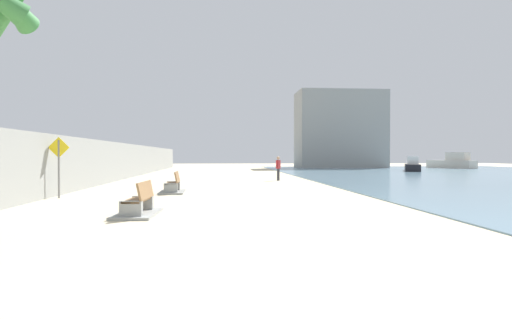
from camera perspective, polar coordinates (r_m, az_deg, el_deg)
ground_plane at (r=28.86m, az=-4.51°, el=-2.80°), size 120.00×120.00×0.00m
seawall at (r=29.72m, az=-19.13°, el=-0.22°), size 0.80×64.00×2.61m
bench_near at (r=12.47m, az=-15.89°, el=-6.28°), size 1.20×2.15×0.98m
bench_far at (r=19.56m, az=-11.39°, el=-3.76°), size 1.15×2.13×0.98m
person_walking at (r=28.40m, az=3.08°, el=-0.90°), size 0.37×0.43×1.67m
boat_mid_bay at (r=61.37m, az=25.43°, el=-0.28°), size 4.31×6.64×2.11m
boat_outer at (r=48.42m, az=20.73°, el=-0.72°), size 3.89×6.31×1.61m
pedestrian_sign at (r=18.52m, az=-25.51°, el=-0.01°), size 0.85×0.08×2.48m
harbor_building at (r=59.32m, az=11.48°, el=4.09°), size 12.00×6.00×10.65m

